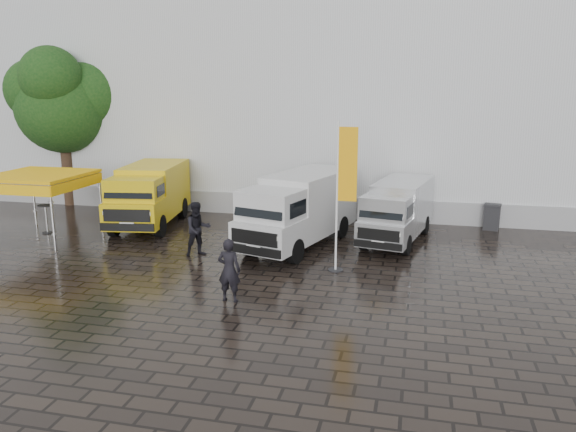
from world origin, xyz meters
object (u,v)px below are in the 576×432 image
(wheelie_bin, at_px, (492,217))
(van_yellow, at_px, (150,196))
(van_white, at_px, (299,211))
(person_tent, at_px, (198,229))
(van_silver, at_px, (397,213))
(cocktail_table, at_px, (46,219))
(canopy_tent, at_px, (38,177))
(flagpole, at_px, (343,189))
(person_front, at_px, (229,270))

(wheelie_bin, bearing_deg, van_yellow, -158.19)
(van_white, bearing_deg, person_tent, -131.95)
(van_white, relative_size, van_silver, 1.18)
(van_silver, bearing_deg, cocktail_table, -160.31)
(van_white, bearing_deg, canopy_tent, -158.20)
(van_yellow, bearing_deg, wheelie_bin, 1.75)
(canopy_tent, xyz_separation_m, flagpole, (12.32, -1.54, 0.31))
(flagpole, xyz_separation_m, wheelie_bin, (5.46, 6.93, -2.19))
(van_yellow, height_order, van_silver, van_yellow)
(van_yellow, relative_size, flagpole, 1.14)
(canopy_tent, relative_size, wheelie_bin, 3.12)
(van_yellow, relative_size, van_white, 0.90)
(van_silver, relative_size, cocktail_table, 4.46)
(van_yellow, bearing_deg, cocktail_table, -158.38)
(canopy_tent, bearing_deg, person_tent, -7.79)
(van_yellow, distance_m, canopy_tent, 4.45)
(van_white, height_order, wheelie_bin, van_white)
(van_white, bearing_deg, van_silver, 38.65)
(van_silver, bearing_deg, person_front, -108.50)
(van_yellow, relative_size, cocktail_table, 4.72)
(flagpole, xyz_separation_m, cocktail_table, (-12.55, 2.08, -2.14))
(canopy_tent, distance_m, person_tent, 7.29)
(van_silver, xyz_separation_m, cocktail_table, (-14.16, -2.05, -0.55))
(person_tent, bearing_deg, flagpole, -45.71)
(cocktail_table, distance_m, person_front, 11.25)
(flagpole, distance_m, person_front, 4.68)
(van_silver, xyz_separation_m, person_front, (-4.32, -7.50, -0.23))
(cocktail_table, xyz_separation_m, person_tent, (7.31, -1.51, 0.38))
(van_silver, bearing_deg, person_tent, -141.10)
(cocktail_table, xyz_separation_m, wheelie_bin, (18.01, 4.85, -0.04))
(van_silver, xyz_separation_m, wheelie_bin, (3.85, 2.80, -0.60))
(van_white, xyz_separation_m, wheelie_bin, (7.45, 4.31, -0.80))
(person_tent, bearing_deg, person_front, -96.68)
(canopy_tent, relative_size, flagpole, 0.70)
(van_white, xyz_separation_m, flagpole, (1.99, -2.62, 1.38))
(flagpole, bearing_deg, van_white, 127.26)
(wheelie_bin, bearing_deg, person_tent, -138.17)
(canopy_tent, height_order, person_front, canopy_tent)
(van_silver, relative_size, canopy_tent, 1.54)
(canopy_tent, height_order, person_tent, canopy_tent)
(flagpole, bearing_deg, van_yellow, 154.76)
(canopy_tent, relative_size, person_front, 1.88)
(wheelie_bin, bearing_deg, canopy_tent, -152.02)
(wheelie_bin, xyz_separation_m, person_front, (-8.17, -10.29, 0.36))
(flagpole, bearing_deg, person_front, -128.87)
(person_front, bearing_deg, person_tent, -54.99)
(canopy_tent, xyz_separation_m, person_tent, (7.08, -0.97, -1.45))
(van_white, xyz_separation_m, canopy_tent, (-10.33, -1.08, 1.07))
(person_front, bearing_deg, cocktail_table, -26.68)
(canopy_tent, bearing_deg, van_silver, 10.54)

